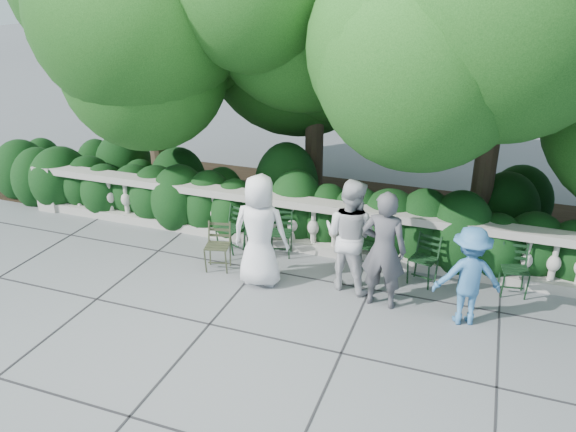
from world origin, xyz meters
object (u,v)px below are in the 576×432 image
(chair_weathered, at_px, (217,273))
(person_older_blue, at_px, (469,276))
(person_casual_man, at_px, (350,235))
(chair_f, at_px, (363,272))
(chair_c, at_px, (279,258))
(chair_d, at_px, (417,287))
(person_businessman, at_px, (260,231))
(person_woman_grey, at_px, (384,250))
(chair_e, at_px, (512,299))
(chair_a, at_px, (226,253))
(chair_b, at_px, (255,256))

(chair_weathered, distance_m, person_older_blue, 4.15)
(person_casual_man, bearing_deg, chair_f, -88.19)
(chair_c, distance_m, chair_d, 2.50)
(chair_d, bearing_deg, person_businessman, -148.09)
(chair_d, bearing_deg, person_woman_grey, -108.22)
(chair_c, distance_m, chair_f, 1.54)
(chair_d, relative_size, person_businessman, 0.45)
(chair_d, distance_m, chair_e, 1.48)
(chair_d, bearing_deg, chair_weathered, -152.48)
(chair_e, relative_size, chair_f, 1.00)
(chair_d, distance_m, person_older_blue, 1.33)
(chair_a, distance_m, chair_c, 1.01)
(person_businessman, xyz_separation_m, person_older_blue, (3.25, -0.03, -0.18))
(chair_a, distance_m, chair_f, 2.55)
(chair_f, xyz_separation_m, person_woman_grey, (0.48, -0.92, 0.94))
(chair_b, bearing_deg, chair_f, -12.79)
(chair_c, height_order, chair_f, same)
(chair_d, distance_m, person_woman_grey, 1.28)
(chair_c, bearing_deg, person_casual_man, -33.20)
(chair_a, height_order, chair_e, same)
(chair_f, bearing_deg, person_older_blue, -26.78)
(chair_c, relative_size, chair_f, 1.00)
(chair_a, bearing_deg, person_casual_man, 9.27)
(chair_a, distance_m, person_older_blue, 4.41)
(chair_b, xyz_separation_m, person_woman_grey, (2.46, -0.81, 0.94))
(chair_a, relative_size, person_businessman, 0.45)
(chair_f, bearing_deg, chair_weathered, -156.27)
(chair_a, xyz_separation_m, chair_f, (2.54, 0.17, 0.00))
(person_businessman, height_order, person_woman_grey, person_businessman)
(chair_c, bearing_deg, chair_d, -16.34)
(chair_f, bearing_deg, chair_c, -176.05)
(chair_c, distance_m, person_casual_man, 1.77)
(person_older_blue, bearing_deg, chair_d, -63.56)
(chair_a, bearing_deg, person_woman_grey, 4.60)
(person_woman_grey, bearing_deg, chair_d, -122.09)
(chair_weathered, height_order, person_businessman, person_businessman)
(chair_b, xyz_separation_m, chair_c, (0.44, 0.07, 0.00))
(chair_weathered, xyz_separation_m, person_woman_grey, (2.84, -0.00, 0.94))
(person_woman_grey, bearing_deg, chair_f, -61.20)
(chair_c, xyz_separation_m, person_casual_man, (1.41, -0.52, 0.93))
(chair_weathered, height_order, person_older_blue, person_older_blue)
(chair_b, distance_m, person_woman_grey, 2.75)
(person_casual_man, bearing_deg, person_older_blue, -177.75)
(person_casual_man, height_order, person_older_blue, person_casual_man)
(person_woman_grey, xyz_separation_m, person_older_blue, (1.25, -0.05, -0.18))
(chair_f, distance_m, person_businessman, 2.02)
(person_businessman, bearing_deg, chair_e, -173.09)
(chair_a, bearing_deg, chair_weathered, -57.49)
(chair_d, bearing_deg, person_casual_man, -145.91)
(chair_e, xyz_separation_m, person_businessman, (-3.95, -0.89, 0.94))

